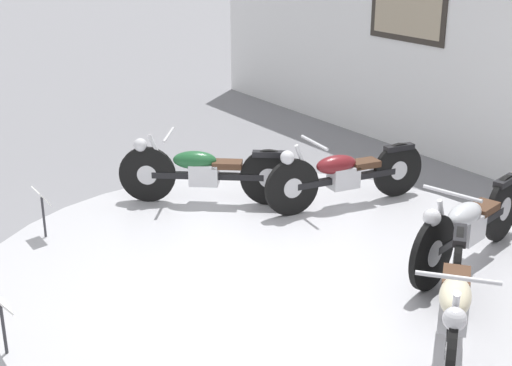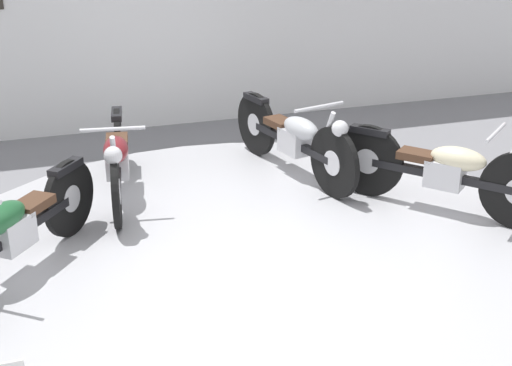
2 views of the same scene
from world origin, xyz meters
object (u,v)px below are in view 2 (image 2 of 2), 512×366
motorcycle_maroon (117,158)px  motorcycle_cream (445,169)px  motorcycle_green (11,227)px  motorcycle_silver (295,137)px

motorcycle_maroon → motorcycle_cream: size_ratio=1.23×
motorcycle_green → motorcycle_silver: motorcycle_silver is taller
motorcycle_silver → motorcycle_maroon: bearing=-179.9°
motorcycle_green → motorcycle_maroon: (0.92, 1.22, -0.00)m
motorcycle_silver → motorcycle_cream: bearing=-53.1°
motorcycle_maroon → motorcycle_silver: 1.72m
motorcycle_silver → motorcycle_cream: size_ratio=1.24×
motorcycle_maroon → motorcycle_silver: (1.72, 0.00, 0.02)m
motorcycle_maroon → motorcycle_cream: (2.64, -1.22, 0.02)m
motorcycle_maroon → motorcycle_cream: 2.91m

